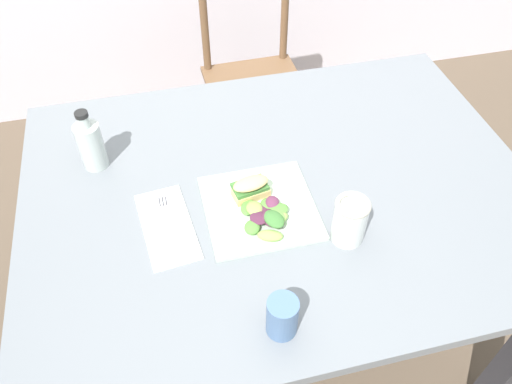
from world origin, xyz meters
TOP-DOWN VIEW (x-y plane):
  - ground_plane at (0.00, 0.00)m, footprint 8.89×8.89m
  - dining_table at (-0.08, 0.16)m, footprint 1.31×0.99m
  - chair_wooden_far at (0.06, 1.05)m, footprint 0.41×0.41m
  - plate_lunch at (-0.15, 0.10)m, footprint 0.27×0.27m
  - sandwich_half_front at (-0.17, 0.14)m, footprint 0.10×0.07m
  - salad_mixed_greens at (-0.15, 0.05)m, footprint 0.12×0.15m
  - napkin_folded at (-0.38, 0.09)m, footprint 0.14×0.25m
  - fork_on_napkin at (-0.38, 0.11)m, footprint 0.03×0.19m
  - bottle_cold_brew at (-0.54, 0.35)m, footprint 0.07×0.07m
  - mason_jar_iced_tea at (0.02, -0.04)m, footprint 0.08×0.08m
  - cup_extra_side at (-0.19, -0.23)m, footprint 0.06×0.06m

SIDE VIEW (x-z plane):
  - ground_plane at x=0.00m, z-range 0.00..0.00m
  - chair_wooden_far at x=0.06m, z-range 0.01..0.88m
  - dining_table at x=-0.08m, z-range 0.26..1.00m
  - napkin_folded at x=-0.38m, z-range 0.74..0.74m
  - plate_lunch at x=-0.15m, z-range 0.74..0.75m
  - fork_on_napkin at x=-0.38m, z-range 0.74..0.75m
  - salad_mixed_greens at x=-0.15m, z-range 0.75..0.78m
  - sandwich_half_front at x=-0.17m, z-range 0.75..0.81m
  - cup_extra_side at x=-0.19m, z-range 0.74..0.84m
  - mason_jar_iced_tea at x=0.02m, z-range 0.73..0.85m
  - bottle_cold_brew at x=-0.54m, z-range 0.71..0.89m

